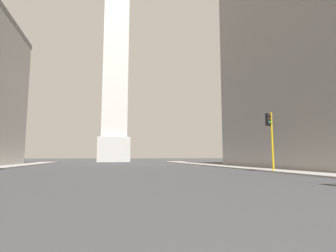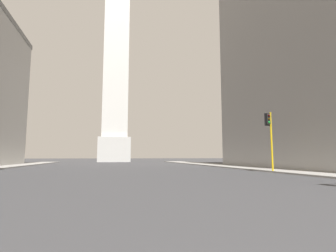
% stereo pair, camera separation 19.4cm
% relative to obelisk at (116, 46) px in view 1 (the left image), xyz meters
% --- Properties ---
extents(sidewalk_right, '(5.00, 93.27, 0.15)m').
position_rel_obelisk_xyz_m(sidewalk_right, '(16.74, -49.74, -34.75)').
color(sidewalk_right, gray).
rests_on(sidewalk_right, ground_plane).
extents(obelisk, '(8.99, 8.99, 73.02)m').
position_rel_obelisk_xyz_m(obelisk, '(0.00, 0.00, 0.00)').
color(obelisk, silver).
rests_on(obelisk, ground_plane).
extents(traffic_light_mid_right, '(0.77, 0.50, 6.03)m').
position_rel_obelisk_xyz_m(traffic_light_mid_right, '(14.37, -54.53, -30.86)').
color(traffic_light_mid_right, yellow).
rests_on(traffic_light_mid_right, ground_plane).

